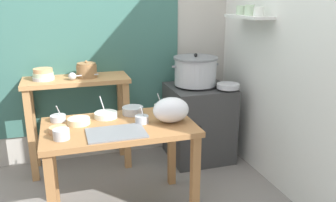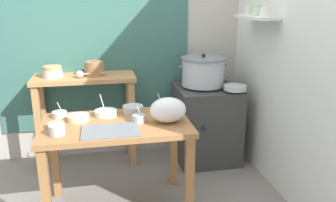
# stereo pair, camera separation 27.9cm
# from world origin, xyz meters

# --- Properties ---
(wall_back) EXTENTS (4.40, 0.12, 2.60)m
(wall_back) POSITION_xyz_m (0.08, 1.10, 1.30)
(wall_back) COLOR #B2ADA3
(wall_back) RESTS_ON ground
(wall_right) EXTENTS (0.30, 3.20, 2.60)m
(wall_right) POSITION_xyz_m (1.40, 0.20, 1.30)
(wall_right) COLOR silver
(wall_right) RESTS_ON ground
(prep_table) EXTENTS (1.10, 0.66, 0.72)m
(prep_table) POSITION_xyz_m (-0.01, -0.03, 0.61)
(prep_table) COLOR #9E6B3D
(prep_table) RESTS_ON ground
(back_shelf_table) EXTENTS (0.96, 0.40, 0.90)m
(back_shelf_table) POSITION_xyz_m (-0.26, 0.83, 0.68)
(back_shelf_table) COLOR #B27F4C
(back_shelf_table) RESTS_ON ground
(stove_block) EXTENTS (0.60, 0.61, 0.78)m
(stove_block) POSITION_xyz_m (0.92, 0.70, 0.38)
(stove_block) COLOR #383838
(stove_block) RESTS_ON ground
(steamer_pot) EXTENTS (0.48, 0.43, 0.31)m
(steamer_pot) POSITION_xyz_m (0.88, 0.72, 0.92)
(steamer_pot) COLOR #B7BABF
(steamer_pot) RESTS_ON stove_block
(clay_pot) EXTENTS (0.19, 0.19, 0.16)m
(clay_pot) POSITION_xyz_m (-0.16, 0.83, 0.97)
(clay_pot) COLOR olive
(clay_pot) RESTS_ON back_shelf_table
(bowl_stack_enamel) EXTENTS (0.19, 0.19, 0.10)m
(bowl_stack_enamel) POSITION_xyz_m (-0.54, 0.84, 0.95)
(bowl_stack_enamel) COLOR #B7BABF
(bowl_stack_enamel) RESTS_ON back_shelf_table
(ladle) EXTENTS (0.27, 0.07, 0.07)m
(ladle) POSITION_xyz_m (-0.28, 0.75, 0.94)
(ladle) COLOR #B7BABF
(ladle) RESTS_ON back_shelf_table
(serving_tray) EXTENTS (0.40, 0.28, 0.01)m
(serving_tray) POSITION_xyz_m (-0.06, -0.20, 0.72)
(serving_tray) COLOR slate
(serving_tray) RESTS_ON prep_table
(plastic_bag) EXTENTS (0.27, 0.21, 0.19)m
(plastic_bag) POSITION_xyz_m (0.37, -0.08, 0.81)
(plastic_bag) COLOR white
(plastic_bag) RESTS_ON prep_table
(wide_pan) EXTENTS (0.22, 0.22, 0.04)m
(wide_pan) POSITION_xyz_m (1.13, 0.49, 0.80)
(wide_pan) COLOR #B7BABF
(wide_pan) RESTS_ON stove_block
(prep_bowl_0) EXTENTS (0.18, 0.18, 0.17)m
(prep_bowl_0) POSITION_xyz_m (-0.08, 0.16, 0.74)
(prep_bowl_0) COLOR silver
(prep_bowl_0) RESTS_ON prep_table
(prep_bowl_1) EXTENTS (0.17, 0.17, 0.06)m
(prep_bowl_1) POSITION_xyz_m (0.14, 0.18, 0.75)
(prep_bowl_1) COLOR #B7BABF
(prep_bowl_1) RESTS_ON prep_table
(prep_bowl_2) EXTENTS (0.12, 0.12, 0.13)m
(prep_bowl_2) POSITION_xyz_m (-0.43, 0.19, 0.75)
(prep_bowl_2) COLOR #B7BABF
(prep_bowl_2) RESTS_ON prep_table
(prep_bowl_3) EXTENTS (0.16, 0.16, 0.04)m
(prep_bowl_3) POSITION_xyz_m (-0.29, 0.07, 0.74)
(prep_bowl_3) COLOR beige
(prep_bowl_3) RESTS_ON prep_table
(prep_bowl_4) EXTENTS (0.11, 0.11, 0.16)m
(prep_bowl_4) POSITION_xyz_m (0.37, 0.16, 0.75)
(prep_bowl_4) COLOR #B7D1AD
(prep_bowl_4) RESTS_ON prep_table
(prep_bowl_5) EXTENTS (0.11, 0.11, 0.07)m
(prep_bowl_5) POSITION_xyz_m (-0.42, -0.18, 0.76)
(prep_bowl_5) COLOR #B7BABF
(prep_bowl_5) RESTS_ON prep_table
(prep_bowl_6) EXTENTS (0.12, 0.12, 0.04)m
(prep_bowl_6) POSITION_xyz_m (-0.44, -0.05, 0.74)
(prep_bowl_6) COLOR tan
(prep_bowl_6) RESTS_ON prep_table
(prep_bowl_7) EXTENTS (0.10, 0.10, 0.14)m
(prep_bowl_7) POSITION_xyz_m (0.16, -0.04, 0.75)
(prep_bowl_7) COLOR #B7BABF
(prep_bowl_7) RESTS_ON prep_table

